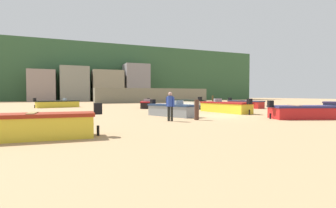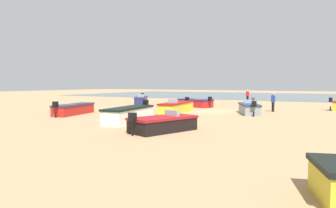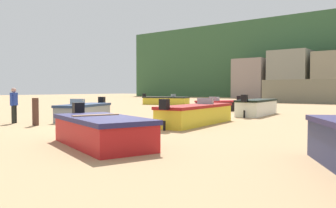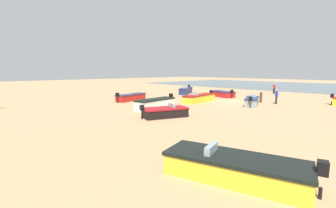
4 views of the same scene
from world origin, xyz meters
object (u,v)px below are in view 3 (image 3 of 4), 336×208
boat_black_6 (221,105)px  mooring_post_mid_beach (35,112)px  boat_red_7 (102,131)px  boat_grey_8 (84,112)px  boat_yellow_1 (197,114)px  boat_yellow_5 (166,101)px  boat_white_3 (257,107)px  beach_walker_distant (14,102)px

boat_black_6 → mooring_post_mid_beach: (-1.45, -13.65, 0.20)m
boat_red_7 → boat_grey_8: bearing=-106.1°
boat_yellow_1 → boat_yellow_5: boat_yellow_1 is taller
boat_white_3 → boat_black_6: bearing=142.7°
beach_walker_distant → boat_grey_8: bearing=119.8°
boat_red_7 → beach_walker_distant: beach_walker_distant is taller
mooring_post_mid_beach → beach_walker_distant: size_ratio=0.73×
boat_black_6 → boat_grey_8: size_ratio=0.98×
boat_white_3 → mooring_post_mid_beach: boat_white_3 is taller
boat_grey_8 → mooring_post_mid_beach: size_ratio=3.36×
boat_yellow_1 → boat_yellow_5: 19.52m
boat_yellow_5 → boat_red_7: 25.26m
boat_red_7 → boat_grey_8: 8.09m
boat_grey_8 → boat_yellow_1: bearing=175.0°
boat_white_3 → boat_red_7: bearing=-91.5°
boat_red_7 → boat_grey_8: boat_grey_8 is taller
boat_yellow_1 → mooring_post_mid_beach: (-5.21, -4.62, 0.14)m
boat_red_7 → mooring_post_mid_beach: bearing=-86.9°
mooring_post_mid_beach → boat_yellow_5: bearing=112.2°
boat_yellow_1 → beach_walker_distant: bearing=-152.1°
boat_grey_8 → beach_walker_distant: size_ratio=2.45×
boat_yellow_1 → beach_walker_distant: (-6.90, -4.66, 0.51)m
boat_white_3 → boat_black_6: boat_white_3 is taller
boat_black_6 → boat_red_7: size_ratio=0.96×
boat_yellow_5 → boat_black_6: boat_yellow_5 is taller
boat_white_3 → boat_yellow_1: bearing=-95.8°
boat_black_6 → mooring_post_mid_beach: size_ratio=3.27×
boat_yellow_5 → boat_red_7: boat_red_7 is taller
boat_white_3 → mooring_post_mid_beach: 12.54m
boat_yellow_5 → boat_red_7: size_ratio=1.23×
boat_yellow_5 → boat_red_7: bearing=17.2°
boat_white_3 → beach_walker_distant: (-6.83, -11.48, 0.47)m
mooring_post_mid_beach → boat_black_6: bearing=83.9°
boat_red_7 → boat_grey_8: (-6.61, 4.68, 0.01)m
mooring_post_mid_beach → boat_red_7: bearing=-16.1°
boat_yellow_1 → boat_black_6: size_ratio=1.41×
mooring_post_mid_beach → boat_white_3: bearing=65.8°
mooring_post_mid_beach → boat_grey_8: bearing=96.8°
boat_yellow_1 → mooring_post_mid_beach: size_ratio=4.63×
boat_black_6 → beach_walker_distant: (-3.14, -13.69, 0.56)m
boat_yellow_1 → boat_yellow_5: bearing=125.8°
boat_red_7 → beach_walker_distant: bearing=-83.3°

